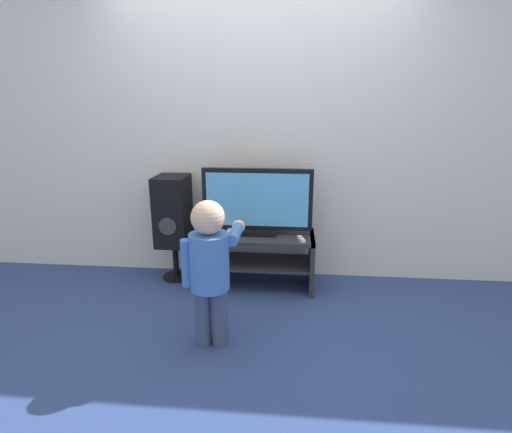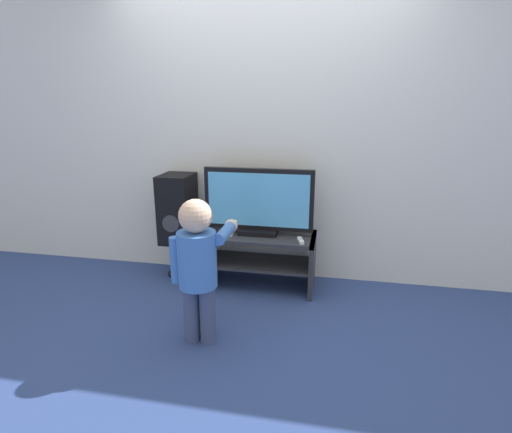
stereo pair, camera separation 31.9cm
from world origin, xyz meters
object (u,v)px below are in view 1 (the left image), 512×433
object	(u,v)px
speaker_tower	(173,213)
game_console	(231,231)
child	(210,262)
remote_primary	(301,239)
television	(257,202)

from	to	relation	value
speaker_tower	game_console	bearing A→B (deg)	-10.00
child	speaker_tower	distance (m)	1.10
game_console	speaker_tower	size ratio (longest dim) A/B	0.22
remote_primary	speaker_tower	size ratio (longest dim) A/B	0.15
remote_primary	speaker_tower	bearing A→B (deg)	169.59
child	game_console	bearing A→B (deg)	90.58
television	speaker_tower	world-z (taller)	television
game_console	speaker_tower	xyz separation A→B (m)	(-0.52, 0.09, 0.12)
game_console	speaker_tower	distance (m)	0.54
game_console	remote_primary	size ratio (longest dim) A/B	1.50
television	child	xyz separation A→B (m)	(-0.21, -0.91, -0.16)
game_console	remote_primary	xyz separation A→B (m)	(0.59, -0.11, -0.01)
game_console	speaker_tower	bearing A→B (deg)	170.00
remote_primary	speaker_tower	distance (m)	1.13
television	child	size ratio (longest dim) A/B	0.94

